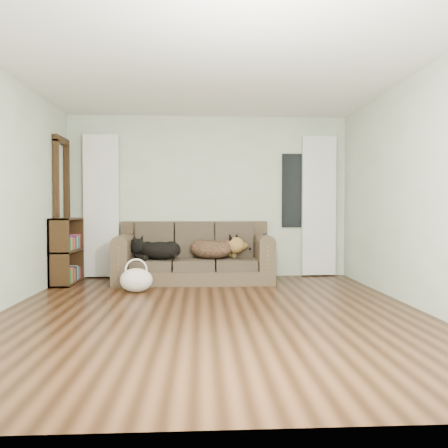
{
  "coord_description": "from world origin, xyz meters",
  "views": [
    {
      "loc": [
        -0.11,
        -4.6,
        1.08
      ],
      "look_at": [
        0.21,
        1.6,
        0.88
      ],
      "focal_mm": 35.0,
      "sensor_mm": 36.0,
      "label": 1
    }
  ],
  "objects_px": {
    "sofa": "(194,252)",
    "bookshelf": "(67,250)",
    "dog_shepherd": "(214,249)",
    "tote_bag": "(136,280)",
    "dog_black_lab": "(158,251)"
  },
  "relations": [
    {
      "from": "tote_bag",
      "to": "bookshelf",
      "type": "relative_size",
      "value": 0.45
    },
    {
      "from": "sofa",
      "to": "bookshelf",
      "type": "height_order",
      "value": "bookshelf"
    },
    {
      "from": "dog_black_lab",
      "to": "tote_bag",
      "type": "bearing_deg",
      "value": -81.22
    },
    {
      "from": "sofa",
      "to": "dog_shepherd",
      "type": "xyz_separation_m",
      "value": [
        0.29,
        -0.01,
        0.04
      ]
    },
    {
      "from": "tote_bag",
      "to": "dog_black_lab",
      "type": "bearing_deg",
      "value": 73.62
    },
    {
      "from": "dog_shepherd",
      "to": "tote_bag",
      "type": "relative_size",
      "value": 1.61
    },
    {
      "from": "dog_shepherd",
      "to": "tote_bag",
      "type": "xyz_separation_m",
      "value": [
        -1.04,
        -0.8,
        -0.33
      ]
    },
    {
      "from": "dog_shepherd",
      "to": "tote_bag",
      "type": "height_order",
      "value": "dog_shepherd"
    },
    {
      "from": "bookshelf",
      "to": "dog_black_lab",
      "type": "bearing_deg",
      "value": -7.51
    },
    {
      "from": "sofa",
      "to": "dog_black_lab",
      "type": "height_order",
      "value": "sofa"
    },
    {
      "from": "sofa",
      "to": "bookshelf",
      "type": "xyz_separation_m",
      "value": [
        -1.87,
        -0.08,
        0.05
      ]
    },
    {
      "from": "dog_shepherd",
      "to": "dog_black_lab",
      "type": "bearing_deg",
      "value": 34.99
    },
    {
      "from": "dog_black_lab",
      "to": "bookshelf",
      "type": "relative_size",
      "value": 0.66
    },
    {
      "from": "bookshelf",
      "to": "sofa",
      "type": "bearing_deg",
      "value": -4.66
    },
    {
      "from": "tote_bag",
      "to": "bookshelf",
      "type": "height_order",
      "value": "bookshelf"
    }
  ]
}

